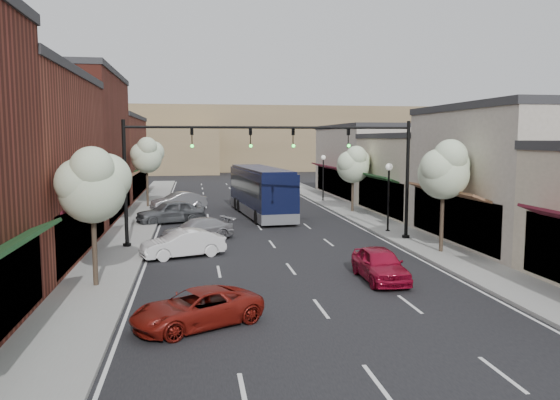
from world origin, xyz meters
name	(u,v)px	position (x,y,z in m)	size (l,w,h in m)	color
ground	(299,280)	(0.00, 0.00, 0.00)	(160.00, 160.00, 0.00)	black
sidewalk_left	(138,220)	(-8.40, 18.50, 0.07)	(2.80, 73.00, 0.15)	gray
sidewalk_right	(359,215)	(8.40, 18.50, 0.07)	(2.80, 73.00, 0.15)	gray
curb_left	(158,219)	(-7.00, 18.50, 0.07)	(0.25, 73.00, 0.17)	gray
curb_right	(342,215)	(7.00, 18.50, 0.07)	(0.25, 73.00, 0.17)	gray
bldg_left_midfar	(56,147)	(-14.24, 20.00, 5.40)	(10.14, 14.10, 10.90)	maroon
bldg_left_far	(95,157)	(-14.22, 36.00, 4.16)	(10.14, 18.10, 8.40)	brown
bldg_right_midnear	(517,176)	(13.72, 6.00, 3.91)	(9.14, 12.10, 7.90)	#C0B4A5
bldg_right_midfar	(427,175)	(13.70, 18.00, 3.17)	(9.14, 12.10, 6.40)	beige
bldg_right_far	(370,161)	(13.71, 32.00, 3.66)	(9.14, 16.10, 7.40)	#C0B4A5
hill_far	(214,139)	(0.00, 90.00, 6.00)	(120.00, 30.00, 12.00)	#7A6647
hill_near	(73,150)	(-25.00, 78.00, 4.00)	(50.00, 20.00, 8.00)	#7A6647
signal_mast_right	(369,162)	(5.62, 8.00, 4.62)	(8.22, 0.46, 7.00)	black
signal_mast_left	(170,164)	(-5.62, 8.00, 4.62)	(8.22, 0.46, 7.00)	black
tree_right_near	(445,169)	(8.35, 3.94, 4.45)	(2.85, 2.65, 5.95)	#47382B
tree_right_far	(354,164)	(8.35, 19.94, 3.99)	(2.85, 2.65, 5.43)	#47382B
tree_left_near	(93,184)	(-8.25, -0.06, 4.22)	(2.85, 2.65, 5.69)	#47382B
tree_left_far	(147,155)	(-8.25, 25.94, 4.60)	(2.85, 2.65, 6.13)	#47382B
lamp_post_near	(389,186)	(7.80, 10.50, 3.01)	(0.44, 0.44, 4.44)	black
lamp_post_far	(323,170)	(7.80, 28.00, 3.01)	(0.44, 0.44, 4.44)	black
coach_bus	(261,191)	(0.80, 19.64, 1.95)	(3.87, 12.47, 3.75)	black
red_hatchback	(380,264)	(3.36, -0.59, 0.70)	(1.65, 4.11, 1.40)	maroon
parked_car_a	(197,308)	(-4.34, -5.12, 0.59)	(1.96, 4.24, 1.18)	maroon
parked_car_b	(183,244)	(-4.95, 5.38, 0.69)	(1.46, 4.19, 1.38)	silver
parked_car_c	(197,230)	(-4.20, 9.88, 0.65)	(1.81, 4.46, 1.30)	#99989E
parked_car_d	(170,212)	(-6.02, 16.89, 0.82)	(1.94, 4.81, 1.64)	#53575B
parked_car_e	(179,201)	(-5.59, 24.02, 0.75)	(1.60, 4.58, 1.51)	#96979B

